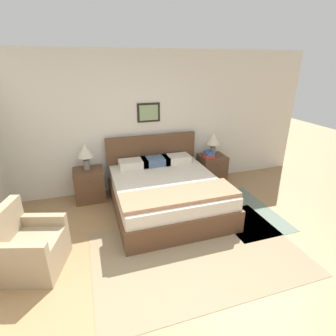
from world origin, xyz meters
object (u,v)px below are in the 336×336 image
object	(u,v)px
nightstand_near_window	(90,185)
nightstand_by_door	(212,169)
table_lamp_near_window	(85,152)
table_lamp_by_door	(213,140)
armchair	(30,248)
bed	(166,193)

from	to	relation	value
nightstand_near_window	nightstand_by_door	bearing A→B (deg)	0.00
table_lamp_near_window	table_lamp_by_door	world-z (taller)	same
nightstand_near_window	table_lamp_near_window	bearing A→B (deg)	105.41
armchair	table_lamp_near_window	size ratio (longest dim) A/B	1.79
bed	table_lamp_by_door	world-z (taller)	bed
armchair	table_lamp_near_window	xyz separation A→B (m)	(0.76, 1.62, 0.62)
armchair	table_lamp_near_window	world-z (taller)	table_lamp_near_window
bed	nightstand_by_door	world-z (taller)	bed
armchair	nightstand_near_window	bearing A→B (deg)	171.13
nightstand_by_door	table_lamp_near_window	size ratio (longest dim) A/B	1.25
bed	table_lamp_near_window	world-z (taller)	bed
nightstand_near_window	table_lamp_near_window	xyz separation A→B (m)	(-0.01, 0.02, 0.62)
armchair	nightstand_by_door	world-z (taller)	armchair
bed	nightstand_by_door	size ratio (longest dim) A/B	3.35
bed	table_lamp_by_door	xyz separation A→B (m)	(1.24, 0.77, 0.61)
armchair	table_lamp_by_door	distance (m)	3.68
nightstand_near_window	table_lamp_by_door	xyz separation A→B (m)	(2.48, 0.02, 0.62)
nightstand_near_window	nightstand_by_door	size ratio (longest dim) A/B	1.00
table_lamp_near_window	bed	bearing A→B (deg)	-31.80
armchair	nightstand_by_door	size ratio (longest dim) A/B	1.43
bed	table_lamp_near_window	xyz separation A→B (m)	(-1.24, 0.77, 0.61)
armchair	table_lamp_by_door	bearing A→B (deg)	133.27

